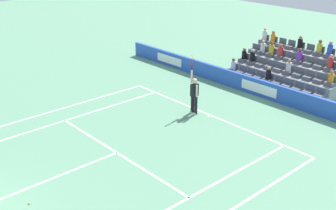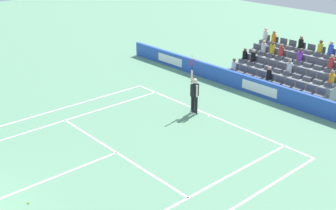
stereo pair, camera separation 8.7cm
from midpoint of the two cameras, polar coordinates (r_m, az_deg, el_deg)
line_baseline at (r=20.49m, az=5.60°, el=-1.37°), size 10.97×0.10×0.01m
line_service at (r=17.24m, az=-7.00°, el=-6.34°), size 8.23×0.10×0.01m
line_centre_service at (r=15.92m, az=-16.56°, el=-9.87°), size 0.10×6.40×0.01m
line_singles_sideline_left at (r=20.24m, az=-14.83°, el=-2.37°), size 0.10×11.89×0.01m
line_singles_sideline_right at (r=14.27m, az=1.32°, el=-12.98°), size 0.10×11.89×0.01m
line_doubles_sideline_left at (r=21.38m, az=-16.55°, el=-1.19°), size 0.10×11.89×0.01m
line_centre_mark at (r=20.42m, az=5.41°, el=-1.44°), size 0.10×0.20×0.01m
sponsor_barrier at (r=23.07m, az=12.06°, el=2.25°), size 21.14×0.22×0.91m
tennis_player at (r=20.28m, az=3.40°, el=1.47°), size 0.53×0.37×2.85m
stadium_stand at (r=25.33m, az=16.10°, el=4.28°), size 6.20×3.80×2.63m
loose_tennis_ball at (r=14.93m, az=-18.23°, el=-12.35°), size 0.07×0.07×0.07m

